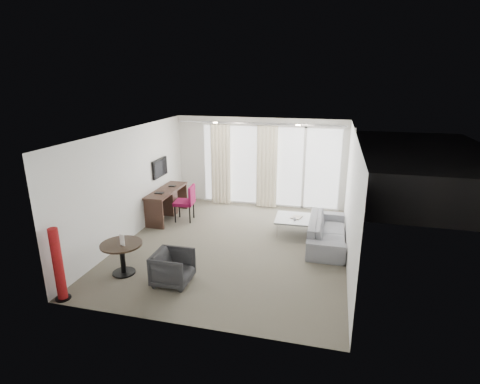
% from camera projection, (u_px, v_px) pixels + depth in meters
% --- Properties ---
extents(floor, '(5.00, 6.00, 0.00)m').
position_uv_depth(floor, '(234.00, 245.00, 8.62)').
color(floor, '#5B5547').
rests_on(floor, ground).
extents(ceiling, '(5.00, 6.00, 0.00)m').
position_uv_depth(ceiling, '(233.00, 132.00, 7.86)').
color(ceiling, white).
rests_on(ceiling, ground).
extents(wall_left, '(0.00, 6.00, 2.60)m').
position_uv_depth(wall_left, '(131.00, 184.00, 8.82)').
color(wall_left, silver).
rests_on(wall_left, ground).
extents(wall_right, '(0.00, 6.00, 2.60)m').
position_uv_depth(wall_right, '(351.00, 200.00, 7.66)').
color(wall_right, silver).
rests_on(wall_right, ground).
extents(wall_front, '(5.00, 0.00, 2.60)m').
position_uv_depth(wall_front, '(180.00, 250.00, 5.46)').
color(wall_front, silver).
rests_on(wall_front, ground).
extents(window_panel, '(4.00, 0.02, 2.38)m').
position_uv_depth(window_panel, '(270.00, 166.00, 10.97)').
color(window_panel, white).
rests_on(window_panel, ground).
extents(window_frame, '(4.10, 0.06, 2.44)m').
position_uv_depth(window_frame, '(270.00, 166.00, 10.95)').
color(window_frame, white).
rests_on(window_frame, ground).
extents(curtain_left, '(0.60, 0.20, 2.38)m').
position_uv_depth(curtain_left, '(221.00, 165.00, 11.15)').
color(curtain_left, '#F2E5C4').
rests_on(curtain_left, ground).
extents(curtain_right, '(0.60, 0.20, 2.38)m').
position_uv_depth(curtain_right, '(267.00, 167.00, 10.82)').
color(curtain_right, '#F2E5C4').
rests_on(curtain_right, ground).
extents(curtain_track, '(4.80, 0.04, 0.04)m').
position_uv_depth(curtain_track, '(259.00, 124.00, 10.51)').
color(curtain_track, '#B2B2B7').
rests_on(curtain_track, ceiling).
extents(downlight_a, '(0.12, 0.12, 0.02)m').
position_uv_depth(downlight_a, '(215.00, 123.00, 9.55)').
color(downlight_a, '#FFE0B2').
rests_on(downlight_a, ceiling).
extents(downlight_b, '(0.12, 0.12, 0.02)m').
position_uv_depth(downlight_b, '(298.00, 125.00, 9.06)').
color(downlight_b, '#FFE0B2').
rests_on(downlight_b, ceiling).
extents(desk, '(0.53, 1.71, 0.80)m').
position_uv_depth(desk, '(167.00, 204.00, 10.19)').
color(desk, '#342018').
rests_on(desk, floor).
extents(tv, '(0.05, 0.80, 0.50)m').
position_uv_depth(tv, '(160.00, 168.00, 10.14)').
color(tv, black).
rests_on(tv, wall_left).
extents(desk_chair, '(0.58, 0.56, 0.98)m').
position_uv_depth(desk_chair, '(184.00, 203.00, 9.98)').
color(desk_chair, maroon).
rests_on(desk_chair, floor).
extents(round_table, '(0.84, 0.84, 0.64)m').
position_uv_depth(round_table, '(123.00, 259.00, 7.30)').
color(round_table, black).
rests_on(round_table, floor).
extents(menu_card, '(0.12, 0.06, 0.22)m').
position_uv_depth(menu_card, '(122.00, 241.00, 7.10)').
color(menu_card, white).
rests_on(menu_card, round_table).
extents(red_lamp, '(0.30, 0.30, 1.32)m').
position_uv_depth(red_lamp, '(58.00, 265.00, 6.35)').
color(red_lamp, maroon).
rests_on(red_lamp, floor).
extents(tub_armchair, '(0.70, 0.68, 0.63)m').
position_uv_depth(tub_armchair, '(173.00, 268.00, 6.95)').
color(tub_armchair, '#262628').
rests_on(tub_armchair, floor).
extents(coffee_table, '(0.91, 0.91, 0.40)m').
position_uv_depth(coffee_table, '(294.00, 225.00, 9.24)').
color(coffee_table, gray).
rests_on(coffee_table, floor).
extents(remote, '(0.08, 0.17, 0.02)m').
position_uv_depth(remote, '(295.00, 221.00, 9.09)').
color(remote, black).
rests_on(remote, coffee_table).
extents(magazine, '(0.27, 0.31, 0.01)m').
position_uv_depth(magazine, '(297.00, 219.00, 9.21)').
color(magazine, gray).
rests_on(magazine, coffee_table).
extents(sofa, '(0.82, 2.10, 0.61)m').
position_uv_depth(sofa, '(327.00, 231.00, 8.61)').
color(sofa, gray).
rests_on(sofa, floor).
extents(terrace_slab, '(5.60, 3.00, 0.12)m').
position_uv_depth(terrace_slab, '(276.00, 192.00, 12.74)').
color(terrace_slab, '#4D4D50').
rests_on(terrace_slab, ground).
extents(rattan_chair_a, '(0.66, 0.66, 0.90)m').
position_uv_depth(rattan_chair_a, '(296.00, 185.00, 11.75)').
color(rattan_chair_a, brown).
rests_on(rattan_chair_a, terrace_slab).
extents(rattan_chair_b, '(0.71, 0.71, 0.90)m').
position_uv_depth(rattan_chair_b, '(317.00, 183.00, 12.00)').
color(rattan_chair_b, brown).
rests_on(rattan_chair_b, terrace_slab).
extents(rattan_table, '(0.60, 0.60, 0.46)m').
position_uv_depth(rattan_table, '(311.00, 194.00, 11.63)').
color(rattan_table, brown).
rests_on(rattan_table, terrace_slab).
extents(balustrade, '(5.50, 0.06, 1.05)m').
position_uv_depth(balustrade, '(283.00, 167.00, 13.92)').
color(balustrade, '#B2B2B7').
rests_on(balustrade, terrace_slab).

